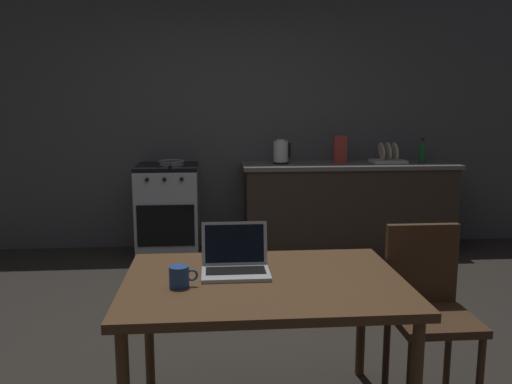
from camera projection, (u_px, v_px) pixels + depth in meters
name	position (u px, v px, depth m)	size (l,w,h in m)	color
ground_plane	(239.00, 347.00, 3.29)	(12.00, 12.00, 0.00)	#2D2823
back_wall	(255.00, 117.00, 5.51)	(6.40, 0.10, 2.74)	#4F4F50
kitchen_counter	(347.00, 207.00, 5.40)	(2.16, 0.64, 0.91)	#382D23
stove_oven	(168.00, 210.00, 5.25)	(0.60, 0.62, 0.91)	#B7BABF
dining_table	(264.00, 292.00, 2.43)	(1.29, 0.91, 0.72)	brown
chair	(428.00, 302.00, 2.66)	(0.40, 0.40, 0.90)	#4C331E
laptop	(235.00, 263.00, 2.50)	(0.32, 0.27, 0.22)	silver
electric_kettle	(281.00, 152.00, 5.25)	(0.18, 0.15, 0.25)	black
bottle	(422.00, 151.00, 5.31)	(0.07, 0.07, 0.25)	#19592D
frying_pan	(171.00, 163.00, 5.15)	(0.26, 0.43, 0.05)	gray
coffee_mug	(180.00, 276.00, 2.31)	(0.13, 0.09, 0.09)	#264C8C
cereal_box	(340.00, 149.00, 5.31)	(0.13, 0.05, 0.28)	#B2382D
dish_rack	(388.00, 158.00, 5.35)	(0.34, 0.26, 0.21)	silver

